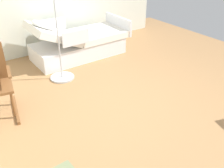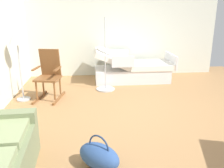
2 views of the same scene
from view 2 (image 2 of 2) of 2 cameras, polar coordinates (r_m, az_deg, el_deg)
ground_plane at (r=4.48m, az=7.39°, el=-6.97°), size 7.14×7.14×0.00m
side_wall at (r=6.97m, az=2.36°, el=13.23°), size 0.10×5.46×2.70m
hospital_bed at (r=6.45m, az=4.70°, el=3.42°), size 1.05×2.10×0.99m
rocking_chair at (r=5.26m, az=-14.77°, el=2.05°), size 0.84×0.62×1.05m
floor_lamp at (r=5.16m, az=-21.66°, el=9.36°), size 0.34×0.34×1.48m
duffel_bag at (r=2.99m, az=-3.11°, el=-16.73°), size 0.62×0.63×0.43m
iv_pole at (r=5.69m, az=-1.57°, el=1.08°), size 0.44×0.44×1.69m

